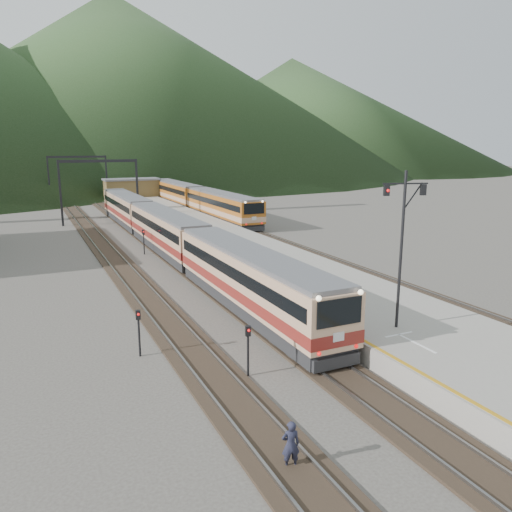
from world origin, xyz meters
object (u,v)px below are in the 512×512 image
main_train (166,232)px  signal_mast (402,235)px  second_train (196,198)px  worker (291,445)px

main_train → signal_mast: (4.37, -26.37, 3.72)m
second_train → worker: second_train is taller
main_train → worker: main_train is taller
signal_mast → worker: size_ratio=4.83×
main_train → worker: size_ratio=35.31×
main_train → second_train: size_ratio=1.36×
main_train → worker: 32.93m
second_train → worker: 60.90m
main_train → signal_mast: 26.99m
main_train → worker: bearing=-98.6°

